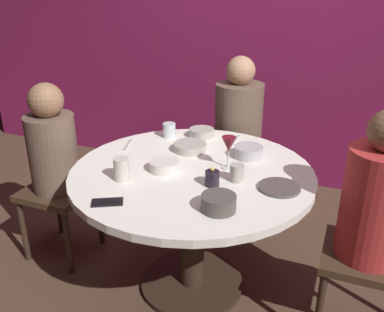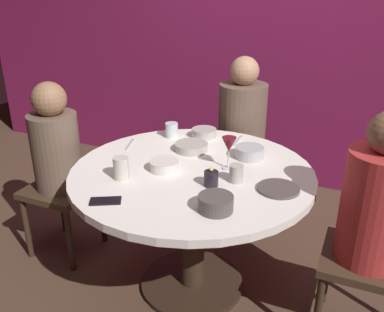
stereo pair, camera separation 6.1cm
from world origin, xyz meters
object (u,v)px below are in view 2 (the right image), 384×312
dinner_plate (278,189)px  bowl_small_white (216,203)px  seated_diner_back (242,123)px  cup_near_candle (121,168)px  dining_table (192,197)px  bowl_salad_center (204,133)px  bowl_rice_portion (164,165)px  cell_phone (106,201)px  seated_diner_left (56,151)px  cup_by_left_diner (172,130)px  candle_holder (211,178)px  seated_diner_right (376,209)px  bowl_sauce_side (191,147)px  cup_by_right_diner (236,173)px  bowl_serving_large (249,152)px  wine_glass (229,146)px

dinner_plate → bowl_small_white: (-0.21, -0.30, 0.03)m
seated_diner_back → cup_near_candle: size_ratio=10.46×
dining_table → dinner_plate: bearing=-4.9°
bowl_salad_center → bowl_rice_portion: same height
bowl_small_white → seated_diner_back: bearing=102.2°
dining_table → cell_phone: cell_phone is taller
cup_near_candle → dinner_plate: bearing=14.6°
seated_diner_left → cup_by_left_diner: (0.59, 0.40, 0.09)m
candle_holder → bowl_rice_portion: size_ratio=0.63×
candle_holder → cup_by_left_diner: (-0.47, 0.52, 0.01)m
bowl_rice_portion → cup_by_left_diner: cup_by_left_diner is taller
seated_diner_back → seated_diner_right: 1.25m
bowl_salad_center → bowl_rice_portion: size_ratio=1.00×
dining_table → seated_diner_right: size_ratio=1.08×
bowl_salad_center → bowl_sauce_side: 0.24m
seated_diner_right → cup_by_right_diner: 0.65m
bowl_salad_center → cell_phone: bearing=-95.6°
seated_diner_right → candle_holder: size_ratio=12.17×
dining_table → bowl_serving_large: size_ratio=7.95×
bowl_sauce_side → bowl_small_white: bearing=-57.4°
dinner_plate → cup_near_candle: cup_near_candle is taller
cup_near_candle → cup_by_right_diner: cup_near_candle is taller
seated_diner_back → bowl_serving_large: size_ratio=7.47×
dining_table → seated_diner_right: bearing=0.0°
seated_diner_right → cup_near_candle: size_ratio=10.32×
cup_near_candle → cup_by_right_diner: (0.54, 0.20, -0.01)m
bowl_serving_large → bowl_rice_portion: size_ratio=1.04×
bowl_salad_center → cup_by_left_diner: (-0.19, -0.08, 0.02)m
candle_holder → cell_phone: 0.51m
dinner_plate → cup_by_left_diner: cup_by_left_diner is taller
dining_table → cup_by_right_diner: 0.33m
cell_phone → seated_diner_left: bearing=-153.0°
dining_table → candle_holder: (0.16, -0.13, 0.20)m
candle_holder → dinner_plate: size_ratio=0.48×
seated_diner_back → bowl_small_white: size_ratio=7.79×
bowl_small_white → cell_phone: bearing=-164.9°
cell_phone → bowl_rice_portion: bearing=138.9°
dining_table → cup_by_right_diner: bearing=-7.9°
cup_by_right_diner → cup_near_candle: bearing=-159.5°
dinner_plate → bowl_serving_large: bearing=127.0°
dinner_plate → bowl_small_white: bearing=-124.9°
bowl_rice_portion → cell_phone: bearing=-102.3°
wine_glass → bowl_rice_portion: bearing=-153.2°
dinner_plate → cup_by_right_diner: size_ratio=2.30×
seated_diner_left → seated_diner_right: size_ratio=0.96×
cell_phone → bowl_small_white: bowl_small_white is taller
dinner_plate → bowl_serving_large: bowl_serving_large is taller
seated_diner_left → seated_diner_right: 1.81m
dinner_plate → bowl_rice_portion: 0.60m
dining_table → seated_diner_left: size_ratio=1.13×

